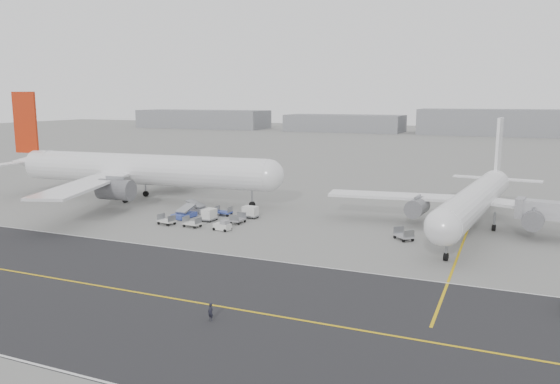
% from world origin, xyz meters
% --- Properties ---
extents(ground, '(700.00, 700.00, 0.00)m').
position_xyz_m(ground, '(0.00, 0.00, 0.00)').
color(ground, gray).
rests_on(ground, ground).
extents(taxiway, '(220.00, 59.00, 0.03)m').
position_xyz_m(taxiway, '(5.02, -17.98, 0.01)').
color(taxiway, '#29292B').
rests_on(taxiway, ground).
extents(horizon_buildings, '(520.00, 28.00, 28.00)m').
position_xyz_m(horizon_buildings, '(30.00, 260.00, 0.00)').
color(horizon_buildings, gray).
rests_on(horizon_buildings, ground).
extents(airliner_a, '(61.91, 61.04, 21.35)m').
position_xyz_m(airliner_a, '(-32.74, 25.13, 6.15)').
color(airliner_a, white).
rests_on(airliner_a, ground).
extents(airliner_b, '(47.02, 47.77, 16.50)m').
position_xyz_m(airliner_b, '(30.88, 25.44, 4.76)').
color(airliner_b, white).
rests_on(airliner_b, ground).
extents(gse_cluster, '(19.67, 19.10, 2.10)m').
position_xyz_m(gse_cluster, '(-9.90, 14.27, 0.00)').
color(gse_cluster, '#9D9EA3').
rests_on(gse_cluster, ground).
extents(stray_dolly, '(3.25, 3.28, 1.76)m').
position_xyz_m(stray_dolly, '(22.04, 14.55, 0.00)').
color(stray_dolly, silver).
rests_on(stray_dolly, ground).
extents(ground_crew_a, '(0.70, 0.58, 1.65)m').
position_xyz_m(ground_crew_a, '(11.32, -21.29, 0.83)').
color(ground_crew_a, black).
rests_on(ground_crew_a, ground).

